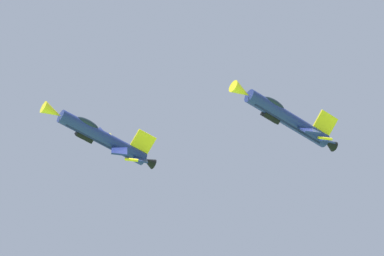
# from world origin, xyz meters

# --- Properties ---
(fighter_jet_right_wing) EXTENTS (13.84, 10.35, 8.57)m
(fighter_jet_right_wing) POSITION_xyz_m (-9.61, 63.76, 71.95)
(fighter_jet_right_wing) COLOR navy
(fighter_jet_left_outer) EXTENTS (13.84, 10.35, 8.22)m
(fighter_jet_left_outer) POSITION_xyz_m (12.52, 59.33, 71.26)
(fighter_jet_left_outer) COLOR navy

